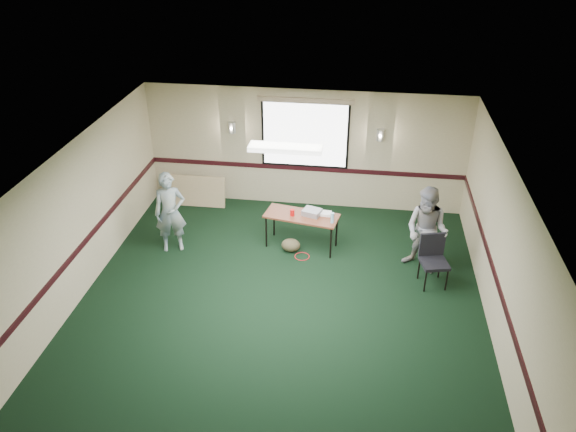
# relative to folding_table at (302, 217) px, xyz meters

# --- Properties ---
(ground) EXTENTS (8.00, 8.00, 0.00)m
(ground) POSITION_rel_folding_table_xyz_m (-0.15, -2.19, -0.67)
(ground) COLOR black
(ground) RESTS_ON ground
(room_shell) EXTENTS (8.00, 8.02, 8.00)m
(room_shell) POSITION_rel_folding_table_xyz_m (-0.15, -0.07, 0.91)
(room_shell) COLOR #C0AF8A
(room_shell) RESTS_ON ground
(folding_table) EXTENTS (1.53, 0.83, 0.72)m
(folding_table) POSITION_rel_folding_table_xyz_m (0.00, 0.00, 0.00)
(folding_table) COLOR #5E2C1B
(folding_table) RESTS_ON ground
(projector) EXTENTS (0.41, 0.37, 0.11)m
(projector) POSITION_rel_folding_table_xyz_m (0.20, 0.05, 0.11)
(projector) COLOR gray
(projector) RESTS_ON folding_table
(game_console) EXTENTS (0.24, 0.20, 0.06)m
(game_console) POSITION_rel_folding_table_xyz_m (0.46, 0.08, 0.08)
(game_console) COLOR white
(game_console) RESTS_ON folding_table
(red_cup) EXTENTS (0.09, 0.09, 0.13)m
(red_cup) POSITION_rel_folding_table_xyz_m (-0.18, -0.04, 0.12)
(red_cup) COLOR red
(red_cup) RESTS_ON folding_table
(water_bottle) EXTENTS (0.06, 0.06, 0.21)m
(water_bottle) POSITION_rel_folding_table_xyz_m (0.62, -0.21, 0.16)
(water_bottle) COLOR #95D3F5
(water_bottle) RESTS_ON folding_table
(duffel_bag) EXTENTS (0.45, 0.40, 0.27)m
(duffel_bag) POSITION_rel_folding_table_xyz_m (-0.19, -0.20, -0.54)
(duffel_bag) COLOR #4B422B
(duffel_bag) RESTS_ON ground
(cable_coil) EXTENTS (0.34, 0.34, 0.02)m
(cable_coil) POSITION_rel_folding_table_xyz_m (0.06, -0.38, -0.66)
(cable_coil) COLOR red
(cable_coil) RESTS_ON ground
(folded_table) EXTENTS (1.38, 0.21, 0.70)m
(folded_table) POSITION_rel_folding_table_xyz_m (-2.60, 1.41, -0.32)
(folded_table) COLOR tan
(folded_table) RESTS_ON ground
(conference_chair) EXTENTS (0.56, 0.58, 0.95)m
(conference_chair) POSITION_rel_folding_table_xyz_m (2.49, -0.85, -0.11)
(conference_chair) COLOR black
(conference_chair) RESTS_ON ground
(person_left) EXTENTS (0.70, 0.57, 1.66)m
(person_left) POSITION_rel_folding_table_xyz_m (-2.53, -0.43, 0.16)
(person_left) COLOR #3C5E84
(person_left) RESTS_ON ground
(person_right) EXTENTS (1.04, 0.97, 1.70)m
(person_right) POSITION_rel_folding_table_xyz_m (2.37, -0.47, 0.18)
(person_right) COLOR #7B8DC0
(person_right) RESTS_ON ground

